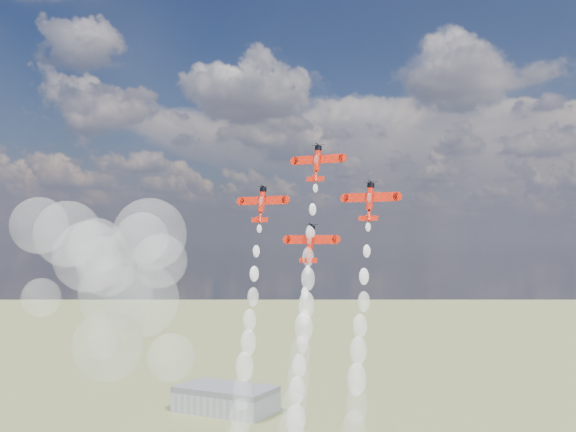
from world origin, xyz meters
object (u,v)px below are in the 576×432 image
(plane_left, at_px, (262,204))
(plane_right, at_px, (370,201))
(hangar, at_px, (226,399))
(plane_lead, at_px, (317,162))
(plane_slot, at_px, (310,243))

(plane_left, height_order, plane_right, same)
(hangar, relative_size, plane_right, 4.46)
(plane_right, bearing_deg, plane_lead, 171.99)
(hangar, xyz_separation_m, plane_left, (118.24, -173.78, 90.82))
(plane_slot, bearing_deg, plane_left, 171.99)
(hangar, height_order, plane_lead, plane_lead)
(hangar, relative_size, plane_lead, 4.46)
(plane_lead, relative_size, plane_right, 1.00)
(plane_left, relative_size, plane_right, 1.00)
(plane_lead, xyz_separation_m, plane_left, (-12.33, -1.74, -8.45))
(hangar, distance_m, plane_right, 242.62)
(plane_left, bearing_deg, hangar, 124.23)
(plane_left, bearing_deg, plane_slot, -8.01)
(plane_right, relative_size, plane_slot, 1.00)
(plane_right, xyz_separation_m, plane_slot, (-12.33, -1.74, -8.45))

